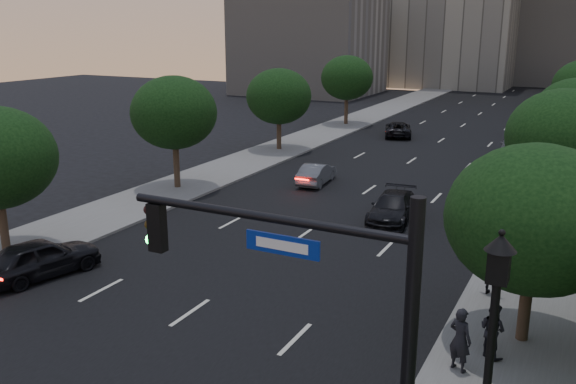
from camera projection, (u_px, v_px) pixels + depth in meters
The scene contains 21 objects.
road_surface at pixel (404, 166), 42.21m from camera, with size 16.00×140.00×0.02m, color black.
sidewalk_right at pixel (565, 182), 37.70m from camera, with size 4.50×140.00×0.15m, color slate.
sidewalk_left at pixel (274, 152), 46.68m from camera, with size 4.50×140.00×0.15m, color slate.
office_block_mid at pixel (574, 2), 97.98m from camera, with size 22.00×18.00×26.00m, color #A39F95.
office_block_filler at pixel (309, 43), 86.11m from camera, with size 18.00×16.00×14.00m, color #A39F95.
tree_right_a at pixel (535, 219), 17.74m from camera, with size 5.20×5.20×6.24m.
tree_right_b at pixel (564, 137), 27.91m from camera, with size 5.20×5.20×6.74m.
tree_right_c at pixel (576, 113), 39.21m from camera, with size 5.20×5.20×6.24m.
tree_left_b at pixel (174, 113), 35.21m from camera, with size 5.00×5.00×6.71m.
tree_left_c at pixel (279, 96), 46.47m from camera, with size 5.00×5.00×6.34m.
tree_left_d at pixel (347, 78), 58.40m from camera, with size 5.00×5.00×6.71m.
traffic_signal_mast at pixel (345, 375), 10.46m from camera, with size 5.68×0.56×7.00m.
street_lamp at pixel (489, 365), 12.71m from camera, with size 0.64×0.64×5.62m.
sedan_near_left at pixel (41, 258), 23.58m from camera, with size 1.82×4.54×1.55m, color black.
sedan_mid_left at pixel (317, 174), 37.47m from camera, with size 1.37×3.93×1.30m, color #5C5E63.
sedan_far_left at pixel (398, 129), 53.37m from camera, with size 2.18×4.72×1.31m, color black.
sedan_near_right at pixel (392, 208), 30.36m from camera, with size 1.92×4.72×1.37m, color black.
sedan_far_right at pixel (512, 145), 46.29m from camera, with size 1.62×4.02×1.37m, color slate.
pedestrian_a at pixel (460, 339), 16.84m from camera, with size 0.68×0.45×1.87m, color black.
pedestrian_b at pixel (492, 330), 17.57m from camera, with size 0.81×0.63×1.67m, color black.
pedestrian_c at pixel (492, 274), 21.64m from camera, with size 0.92×0.38×1.57m, color black.
Camera 1 is at (11.56, -10.32, 9.49)m, focal length 38.00 mm.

